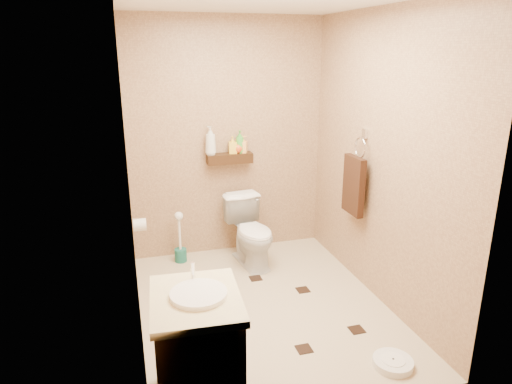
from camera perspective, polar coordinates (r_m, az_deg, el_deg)
name	(u,v)px	position (r m, az deg, el deg)	size (l,w,h in m)	color
ground	(264,307)	(3.96, 0.95, -14.16)	(2.50, 2.50, 0.00)	tan
wall_back	(227,139)	(4.66, -3.58, 6.59)	(2.00, 0.04, 2.40)	#A3805D
wall_front	(337,227)	(2.38, 10.13, -4.33)	(2.00, 0.04, 2.40)	#A3805D
wall_left	(129,179)	(3.33, -15.60, 1.61)	(0.04, 2.50, 2.40)	#A3805D
wall_right	(380,160)	(3.89, 15.27, 3.86)	(0.04, 2.50, 2.40)	#A3805D
wall_shelf	(230,158)	(4.62, -3.32, 4.22)	(0.46, 0.14, 0.10)	#331C0E
floor_accents	(270,309)	(3.92, 1.77, -14.39)	(1.32, 1.23, 0.01)	black
toilet	(252,232)	(4.55, -0.56, -5.01)	(0.38, 0.66, 0.67)	white
vanity	(198,351)	(2.84, -7.26, -19.14)	(0.54, 0.64, 0.86)	brown
bathroom_scale	(393,363)	(3.45, 16.73, -19.74)	(0.29, 0.29, 0.06)	white
toilet_brush	(180,244)	(4.70, -9.46, -6.46)	(0.12, 0.12, 0.54)	#175D52
towel_ring	(354,183)	(4.12, 12.17, 1.15)	(0.12, 0.30, 0.76)	silver
toilet_paper	(140,225)	(4.14, -14.34, -3.99)	(0.12, 0.11, 0.12)	white
bottle_a	(211,141)	(4.54, -5.71, 6.42)	(0.11, 0.11, 0.28)	silver
bottle_b	(233,145)	(4.60, -2.94, 5.91)	(0.08, 0.08, 0.17)	yellow
bottle_c	(238,146)	(4.62, -2.28, 5.75)	(0.11, 0.11, 0.14)	#D54B19
bottle_d	(240,142)	(4.61, -2.04, 6.31)	(0.09, 0.09, 0.23)	green
bottle_e	(243,144)	(4.63, -1.64, 5.99)	(0.08, 0.08, 0.17)	#FCB454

